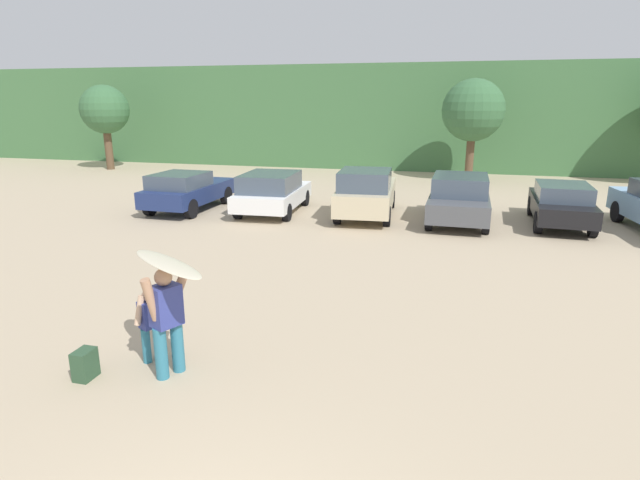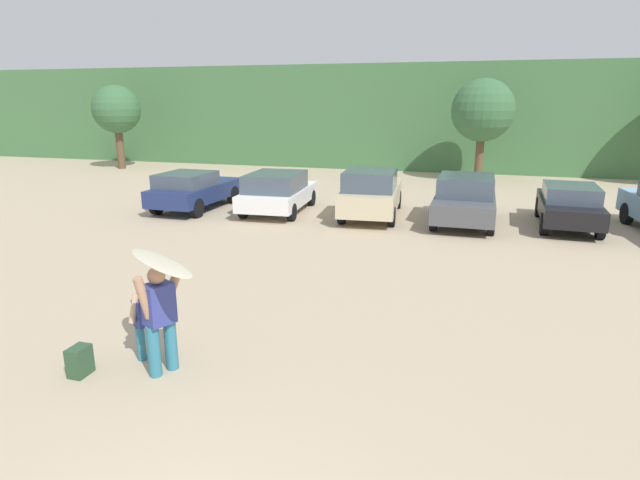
{
  "view_description": "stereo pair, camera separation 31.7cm",
  "coord_description": "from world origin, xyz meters",
  "px_view_note": "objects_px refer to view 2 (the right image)",
  "views": [
    {
      "loc": [
        1.81,
        -2.64,
        4.0
      ],
      "look_at": [
        -1.03,
        8.27,
        0.91
      ],
      "focal_mm": 28.85,
      "sensor_mm": 36.0,
      "label": 1
    },
    {
      "loc": [
        2.11,
        -2.56,
        4.0
      ],
      "look_at": [
        -1.03,
        8.27,
        0.91
      ],
      "focal_mm": 28.85,
      "sensor_mm": 36.0,
      "label": 2
    }
  ],
  "objects_px": {
    "person_adult": "(160,314)",
    "person_child": "(145,319)",
    "surfboard_cream": "(160,262)",
    "parked_car_white": "(278,191)",
    "parked_car_dark_gray": "(465,199)",
    "parked_car_navy": "(194,189)",
    "parked_car_champagne": "(372,193)",
    "parked_car_black": "(569,205)",
    "backpack_dropped": "(80,361)"
  },
  "relations": [
    {
      "from": "parked_car_champagne",
      "to": "person_child",
      "type": "bearing_deg",
      "value": 168.2
    },
    {
      "from": "parked_car_navy",
      "to": "parked_car_white",
      "type": "height_order",
      "value": "parked_car_white"
    },
    {
      "from": "parked_car_champagne",
      "to": "surfboard_cream",
      "type": "relative_size",
      "value": 2.62
    },
    {
      "from": "parked_car_navy",
      "to": "parked_car_champagne",
      "type": "relative_size",
      "value": 0.9
    },
    {
      "from": "parked_car_navy",
      "to": "surfboard_cream",
      "type": "bearing_deg",
      "value": -150.9
    },
    {
      "from": "parked_car_navy",
      "to": "person_child",
      "type": "xyz_separation_m",
      "value": [
        5.1,
        -10.53,
        -0.09
      ]
    },
    {
      "from": "parked_car_navy",
      "to": "surfboard_cream",
      "type": "xyz_separation_m",
      "value": [
        5.67,
        -10.83,
        0.99
      ]
    },
    {
      "from": "surfboard_cream",
      "to": "backpack_dropped",
      "type": "xyz_separation_m",
      "value": [
        -1.23,
        -0.44,
        -1.53
      ]
    },
    {
      "from": "parked_car_navy",
      "to": "person_child",
      "type": "height_order",
      "value": "parked_car_navy"
    },
    {
      "from": "parked_car_dark_gray",
      "to": "parked_car_black",
      "type": "distance_m",
      "value": 3.25
    },
    {
      "from": "parked_car_white",
      "to": "person_child",
      "type": "distance_m",
      "value": 11.1
    },
    {
      "from": "parked_car_white",
      "to": "person_adult",
      "type": "height_order",
      "value": "person_adult"
    },
    {
      "from": "parked_car_dark_gray",
      "to": "parked_car_black",
      "type": "height_order",
      "value": "parked_car_dark_gray"
    },
    {
      "from": "parked_car_dark_gray",
      "to": "parked_car_navy",
      "type": "bearing_deg",
      "value": 94.37
    },
    {
      "from": "parked_car_champagne",
      "to": "person_adult",
      "type": "height_order",
      "value": "parked_car_champagne"
    },
    {
      "from": "parked_car_champagne",
      "to": "backpack_dropped",
      "type": "xyz_separation_m",
      "value": [
        -2.17,
        -11.89,
        -0.63
      ]
    },
    {
      "from": "parked_car_champagne",
      "to": "parked_car_navy",
      "type": "bearing_deg",
      "value": 91.3
    },
    {
      "from": "person_adult",
      "to": "surfboard_cream",
      "type": "bearing_deg",
      "value": -139.87
    },
    {
      "from": "parked_car_white",
      "to": "parked_car_dark_gray",
      "type": "xyz_separation_m",
      "value": [
        6.57,
        0.13,
        0.04
      ]
    },
    {
      "from": "surfboard_cream",
      "to": "parked_car_navy",
      "type": "bearing_deg",
      "value": -27.89
    },
    {
      "from": "parked_car_white",
      "to": "parked_car_champagne",
      "type": "xyz_separation_m",
      "value": [
        3.42,
        0.21,
        0.08
      ]
    },
    {
      "from": "parked_car_white",
      "to": "surfboard_cream",
      "type": "bearing_deg",
      "value": -170.53
    },
    {
      "from": "parked_car_white",
      "to": "parked_car_dark_gray",
      "type": "bearing_deg",
      "value": -91.86
    },
    {
      "from": "parked_car_champagne",
      "to": "parked_car_dark_gray",
      "type": "distance_m",
      "value": 3.16
    },
    {
      "from": "parked_car_dark_gray",
      "to": "person_child",
      "type": "relative_size",
      "value": 3.48
    },
    {
      "from": "backpack_dropped",
      "to": "surfboard_cream",
      "type": "bearing_deg",
      "value": 19.78
    },
    {
      "from": "parked_car_white",
      "to": "person_adult",
      "type": "bearing_deg",
      "value": -170.89
    },
    {
      "from": "backpack_dropped",
      "to": "parked_car_dark_gray",
      "type": "bearing_deg",
      "value": 65.72
    },
    {
      "from": "parked_car_navy",
      "to": "parked_car_white",
      "type": "relative_size",
      "value": 0.99
    },
    {
      "from": "person_child",
      "to": "surfboard_cream",
      "type": "bearing_deg",
      "value": 177.42
    },
    {
      "from": "parked_car_white",
      "to": "parked_car_champagne",
      "type": "distance_m",
      "value": 3.43
    },
    {
      "from": "person_adult",
      "to": "person_child",
      "type": "relative_size",
      "value": 1.42
    },
    {
      "from": "parked_car_champagne",
      "to": "parked_car_black",
      "type": "distance_m",
      "value": 6.39
    },
    {
      "from": "surfboard_cream",
      "to": "backpack_dropped",
      "type": "height_order",
      "value": "surfboard_cream"
    },
    {
      "from": "person_child",
      "to": "parked_car_navy",
      "type": "bearing_deg",
      "value": -38.67
    },
    {
      "from": "parked_car_dark_gray",
      "to": "surfboard_cream",
      "type": "height_order",
      "value": "surfboard_cream"
    },
    {
      "from": "person_adult",
      "to": "backpack_dropped",
      "type": "xyz_separation_m",
      "value": [
        -1.16,
        -0.42,
        -0.72
      ]
    },
    {
      "from": "parked_car_dark_gray",
      "to": "person_child",
      "type": "height_order",
      "value": "parked_car_dark_gray"
    },
    {
      "from": "parked_car_black",
      "to": "person_child",
      "type": "xyz_separation_m",
      "value": [
        -7.9,
        -11.41,
        -0.07
      ]
    },
    {
      "from": "parked_car_white",
      "to": "parked_car_navy",
      "type": "bearing_deg",
      "value": 94.29
    },
    {
      "from": "parked_car_dark_gray",
      "to": "person_adult",
      "type": "distance_m",
      "value": 12.12
    },
    {
      "from": "parked_car_dark_gray",
      "to": "parked_car_champagne",
      "type": "bearing_deg",
      "value": 89.68
    },
    {
      "from": "parked_car_navy",
      "to": "person_adult",
      "type": "bearing_deg",
      "value": -151.23
    },
    {
      "from": "parked_car_navy",
      "to": "parked_car_champagne",
      "type": "bearing_deg",
      "value": -83.19
    },
    {
      "from": "parked_car_white",
      "to": "person_adult",
      "type": "relative_size",
      "value": 2.52
    },
    {
      "from": "parked_car_champagne",
      "to": "backpack_dropped",
      "type": "bearing_deg",
      "value": 165.62
    },
    {
      "from": "surfboard_cream",
      "to": "parked_car_white",
      "type": "bearing_deg",
      "value": -43.1
    },
    {
      "from": "parked_car_white",
      "to": "parked_car_black",
      "type": "relative_size",
      "value": 1.0
    },
    {
      "from": "parked_car_white",
      "to": "person_child",
      "type": "bearing_deg",
      "value": -173.09
    },
    {
      "from": "parked_car_black",
      "to": "surfboard_cream",
      "type": "xyz_separation_m",
      "value": [
        -7.33,
        -11.72,
        1.01
      ]
    }
  ]
}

